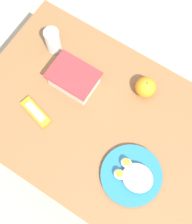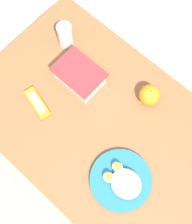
{
  "view_description": "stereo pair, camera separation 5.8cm",
  "coord_description": "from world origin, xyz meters",
  "views": [
    {
      "loc": [
        0.17,
        -0.29,
        1.87
      ],
      "look_at": [
        -0.03,
        0.01,
        0.74
      ],
      "focal_mm": 50.0,
      "sensor_mm": 36.0,
      "label": 1
    },
    {
      "loc": [
        0.21,
        -0.26,
        1.87
      ],
      "look_at": [
        -0.03,
        0.01,
        0.74
      ],
      "focal_mm": 50.0,
      "sensor_mm": 36.0,
      "label": 2
    }
  ],
  "objects": [
    {
      "name": "ground_plane",
      "position": [
        0.0,
        0.0,
        0.0
      ],
      "size": [
        10.0,
        10.0,
        0.0
      ],
      "primitive_type": "plane",
      "color": "#B2A899"
    },
    {
      "name": "table",
      "position": [
        0.0,
        0.0,
        0.58
      ],
      "size": [
        1.02,
        0.68,
        0.71
      ],
      "color": "brown",
      "rests_on": "ground_plane"
    },
    {
      "name": "food_container",
      "position": [
        -0.18,
        0.08,
        0.75
      ],
      "size": [
        0.18,
        0.14,
        0.08
      ],
      "color": "white",
      "rests_on": "table"
    },
    {
      "name": "orange_fruit",
      "position": [
        0.08,
        0.2,
        0.75
      ],
      "size": [
        0.08,
        0.08,
        0.08
      ],
      "color": "orange",
      "rests_on": "table"
    },
    {
      "name": "rice_plate",
      "position": [
        0.21,
        -0.11,
        0.73
      ],
      "size": [
        0.23,
        0.23,
        0.06
      ],
      "color": "teal",
      "rests_on": "table"
    },
    {
      "name": "candy_bar",
      "position": [
        -0.23,
        -0.11,
        0.72
      ],
      "size": [
        0.14,
        0.08,
        0.02
      ],
      "color": "orange",
      "rests_on": "table"
    },
    {
      "name": "drinking_glass",
      "position": [
        -0.33,
        0.17,
        0.77
      ],
      "size": [
        0.06,
        0.06,
        0.12
      ],
      "color": "silver",
      "rests_on": "table"
    }
  ]
}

